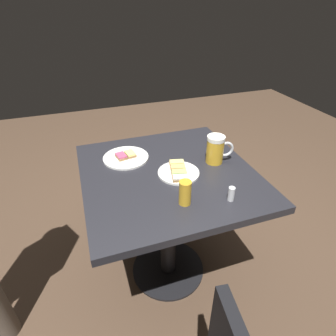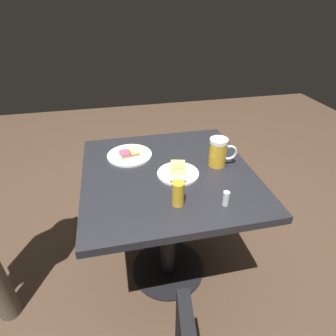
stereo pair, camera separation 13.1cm
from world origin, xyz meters
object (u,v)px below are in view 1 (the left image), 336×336
(beer_glass_small, at_px, (185,193))
(plate_far, at_px, (126,157))
(plate_near, at_px, (179,172))
(salt_shaker, at_px, (231,194))
(beer_mug, at_px, (216,149))

(beer_glass_small, bearing_deg, plate_far, 109.80)
(plate_near, xyz_separation_m, salt_shaker, (0.14, -0.25, 0.02))
(plate_near, bearing_deg, plate_far, 133.19)
(beer_mug, distance_m, salt_shaker, 0.31)
(beer_glass_small, xyz_separation_m, salt_shaker, (0.19, -0.04, -0.02))
(plate_near, xyz_separation_m, beer_mug, (0.22, 0.04, 0.06))
(plate_far, relative_size, salt_shaker, 3.71)
(plate_far, bearing_deg, plate_near, -46.81)
(plate_far, distance_m, beer_glass_small, 0.46)
(beer_mug, xyz_separation_m, salt_shaker, (-0.08, -0.30, -0.04))
(plate_far, height_order, beer_mug, beer_mug)
(beer_mug, relative_size, beer_glass_small, 1.35)
(beer_mug, relative_size, salt_shaker, 2.26)
(plate_near, bearing_deg, beer_mug, 11.44)
(plate_far, xyz_separation_m, beer_mug, (0.42, -0.18, 0.06))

